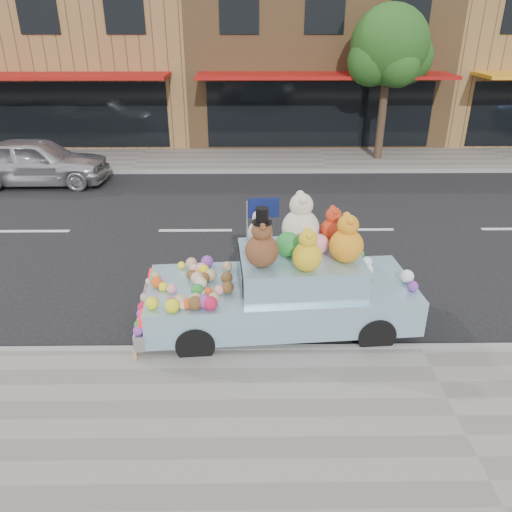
{
  "coord_description": "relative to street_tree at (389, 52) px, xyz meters",
  "views": [
    {
      "loc": [
        -2.64,
        -11.37,
        4.76
      ],
      "look_at": [
        -2.56,
        -4.07,
        1.25
      ],
      "focal_mm": 35.0,
      "sensor_mm": 36.0,
      "label": 1
    }
  ],
  "objects": [
    {
      "name": "ground",
      "position": [
        -2.03,
        -6.55,
        -3.69
      ],
      "size": [
        120.0,
        120.0,
        0.0
      ],
      "primitive_type": "plane",
      "color": "black",
      "rests_on": "ground"
    },
    {
      "name": "near_sidewalk",
      "position": [
        -2.03,
        -13.05,
        -3.63
      ],
      "size": [
        60.0,
        3.0,
        0.12
      ],
      "primitive_type": "cube",
      "color": "gray",
      "rests_on": "ground"
    },
    {
      "name": "far_sidewalk",
      "position": [
        -2.03,
        -0.05,
        -3.63
      ],
      "size": [
        60.0,
        3.0,
        0.12
      ],
      "primitive_type": "cube",
      "color": "gray",
      "rests_on": "ground"
    },
    {
      "name": "near_kerb",
      "position": [
        -2.03,
        -11.55,
        -3.63
      ],
      "size": [
        60.0,
        0.12,
        0.13
      ],
      "primitive_type": "cube",
      "color": "gray",
      "rests_on": "ground"
    },
    {
      "name": "far_kerb",
      "position": [
        -2.03,
        -1.55,
        -3.63
      ],
      "size": [
        60.0,
        0.12,
        0.13
      ],
      "primitive_type": "cube",
      "color": "gray",
      "rests_on": "ground"
    },
    {
      "name": "storefront_left",
      "position": [
        -12.03,
        5.42,
        -0.05
      ],
      "size": [
        10.0,
        9.8,
        7.3
      ],
      "color": "olive",
      "rests_on": "ground"
    },
    {
      "name": "storefront_mid",
      "position": [
        -2.03,
        5.42,
        -0.05
      ],
      "size": [
        10.0,
        9.8,
        7.3
      ],
      "color": "olive",
      "rests_on": "ground"
    },
    {
      "name": "street_tree",
      "position": [
        0.0,
        0.0,
        0.0
      ],
      "size": [
        3.0,
        2.7,
        5.22
      ],
      "color": "#38281C",
      "rests_on": "ground"
    },
    {
      "name": "car_silver",
      "position": [
        -11.27,
        -2.69,
        -2.96
      ],
      "size": [
        4.3,
        1.77,
        1.46
      ],
      "primitive_type": "imported",
      "rotation": [
        0.0,
        0.0,
        1.58
      ],
      "color": "#B9B9BE",
      "rests_on": "ground"
    },
    {
      "name": "art_car",
      "position": [
        -4.15,
        -10.8,
        -2.88
      ],
      "size": [
        4.6,
        2.08,
        2.28
      ],
      "rotation": [
        0.0,
        0.0,
        0.08
      ],
      "color": "black",
      "rests_on": "ground"
    }
  ]
}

